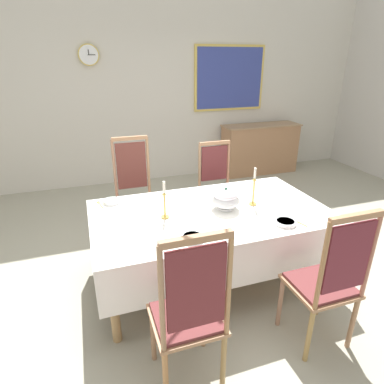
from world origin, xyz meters
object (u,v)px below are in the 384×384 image
at_px(candlestick_west, 165,204).
at_px(bowl_far_left, 193,237).
at_px(chair_north_b, 218,185).
at_px(bowl_near_right, 285,222).
at_px(dining_table, 211,218).
at_px(mounted_clock, 89,55).
at_px(bowl_near_left, 112,201).
at_px(candlestick_east, 254,190).
at_px(soup_tureen, 226,198).
at_px(sideboard, 260,149).
at_px(spoon_primary, 99,203).
at_px(chair_south_a, 190,312).
at_px(spoon_secondary, 295,220).
at_px(framed_painting, 230,78).
at_px(chair_south_b, 329,279).
at_px(chair_north_a, 135,191).

distance_m(candlestick_west, bowl_far_left, 0.46).
height_order(chair_north_b, bowl_near_right, chair_north_b).
distance_m(dining_table, bowl_far_left, 0.55).
bearing_deg(mounted_clock, dining_table, -74.98).
distance_m(dining_table, mounted_clock, 3.40).
distance_m(chair_north_b, mounted_clock, 2.81).
bearing_deg(bowl_near_left, candlestick_east, -20.30).
distance_m(soup_tureen, sideboard, 3.38).
bearing_deg(mounted_clock, sideboard, -4.85).
bearing_deg(candlestick_west, spoon_primary, 136.83).
bearing_deg(bowl_far_left, bowl_near_left, 119.92).
bearing_deg(soup_tureen, chair_north_b, 70.67).
xyz_separation_m(chair_south_a, bowl_far_left, (0.22, 0.58, 0.16)).
distance_m(candlestick_east, bowl_far_left, 0.87).
relative_size(spoon_secondary, framed_painting, 0.13).
relative_size(soup_tureen, bowl_near_right, 1.47).
distance_m(chair_south_b, soup_tureen, 1.10).
bearing_deg(dining_table, bowl_far_left, -126.80).
height_order(bowl_near_right, spoon_secondary, bowl_near_right).
xyz_separation_m(dining_table, soup_tureen, (0.14, 0.00, 0.18)).
bearing_deg(dining_table, candlestick_east, 0.00).
bearing_deg(candlestick_west, bowl_near_right, -25.34).
distance_m(chair_south_a, sideboard, 4.58).
relative_size(bowl_near_left, mounted_clock, 0.53).
bearing_deg(sideboard, chair_south_a, 55.05).
relative_size(dining_table, chair_north_a, 1.74).
bearing_deg(bowl_far_left, dining_table, 53.20).
height_order(candlestick_east, sideboard, candlestick_east).
bearing_deg(spoon_secondary, bowl_near_left, 133.95).
relative_size(dining_table, soup_tureen, 8.04).
height_order(chair_south_a, spoon_secondary, chair_south_a).
bearing_deg(dining_table, bowl_near_right, -41.38).
bearing_deg(spoon_secondary, mounted_clock, 97.84).
xyz_separation_m(dining_table, bowl_far_left, (-0.32, -0.43, 0.10)).
bearing_deg(candlestick_west, chair_north_a, 96.08).
relative_size(chair_south_a, candlestick_west, 3.52).
distance_m(chair_south_a, chair_south_b, 1.03).
bearing_deg(dining_table, chair_south_a, -117.98).
xyz_separation_m(chair_north_b, soup_tureen, (-0.35, -1.00, 0.28)).
bearing_deg(bowl_far_left, chair_north_b, 60.32).
bearing_deg(chair_north_b, candlestick_west, 47.35).
bearing_deg(spoon_primary, candlestick_east, -32.11).
height_order(chair_north_b, candlestick_west, chair_north_b).
bearing_deg(bowl_near_left, chair_south_b, -47.90).
height_order(dining_table, chair_north_b, chair_north_b).
xyz_separation_m(spoon_secondary, framed_painting, (0.91, 3.41, 0.96)).
distance_m(bowl_near_right, bowl_far_left, 0.82).
xyz_separation_m(chair_south_b, spoon_primary, (-1.45, 1.50, 0.15)).
relative_size(chair_south_b, candlestick_east, 3.15).
bearing_deg(dining_table, bowl_near_left, 150.80).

